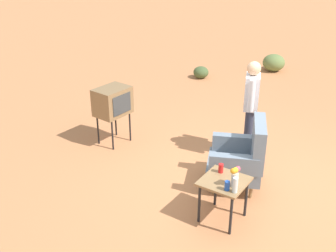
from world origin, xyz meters
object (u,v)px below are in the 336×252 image
Objects in this scene: tv_on_stand at (113,102)px; soda_can_red at (221,168)px; side_table at (224,186)px; person_standing at (251,104)px; armchair at (241,157)px; flower_vase at (235,176)px; soda_can_blue at (227,186)px; bottle_short_clear at (235,185)px.

soda_can_red is (0.74, 2.48, -0.13)m from tv_on_stand.
person_standing is (-1.77, -0.45, 0.43)m from side_table.
soda_can_red is at bearing 11.04° from person_standing.
person_standing reaches higher than armchair.
armchair is at bearing -179.05° from soda_can_red.
soda_can_red is at bearing 0.95° from armchair.
armchair is at bearing -161.11° from flower_vase.
person_standing is (-0.88, 2.17, 0.16)m from tv_on_stand.
soda_can_blue is 0.11m from bottle_short_clear.
tv_on_stand is at bearing -110.39° from bottle_short_clear.
soda_can_red is (0.68, 0.01, 0.16)m from armchair.
armchair is 0.96m from flower_vase.
armchair is 1.08m from bottle_short_clear.
flower_vase is (1.81, 0.61, -0.20)m from person_standing.
armchair reaches higher than tv_on_stand.
side_table is 0.33m from bottle_short_clear.
bottle_short_clear is (-0.01, 0.10, 0.04)m from soda_can_blue.
soda_can_blue is 0.41m from soda_can_red.
soda_can_blue is at bearing 68.73° from tv_on_stand.
armchair is at bearing 18.02° from person_standing.
side_table is (0.83, 0.14, 0.01)m from armchair.
tv_on_stand reaches higher than bottle_short_clear.
side_table is at bearing 41.23° from soda_can_red.
tv_on_stand is at bearing -91.38° from armchair.
person_standing is 13.44× the size of soda_can_red.
person_standing is at bearing -160.95° from bottle_short_clear.
side_table is at bearing 71.20° from tv_on_stand.
person_standing is at bearing -161.56° from flower_vase.
person_standing reaches higher than flower_vase.
side_table is 4.85× the size of soda_can_blue.
flower_vase is (-0.13, 0.04, 0.09)m from soda_can_blue.
bottle_short_clear is at bearing 69.61° from tv_on_stand.
soda_can_blue is at bearing -15.95° from flower_vase.
tv_on_stand is 2.60m from soda_can_red.
soda_can_red is (-0.31, -0.35, -0.04)m from bottle_short_clear.
tv_on_stand reaches higher than flower_vase.
flower_vase is at bearing 164.05° from soda_can_blue.
bottle_short_clear is 1.64× the size of soda_can_red.
flower_vase is (0.94, 2.77, -0.04)m from tv_on_stand.
soda_can_red is at bearing 73.36° from tv_on_stand.
person_standing is (-0.94, -0.30, 0.44)m from armchair.
person_standing is 13.44× the size of soda_can_blue.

